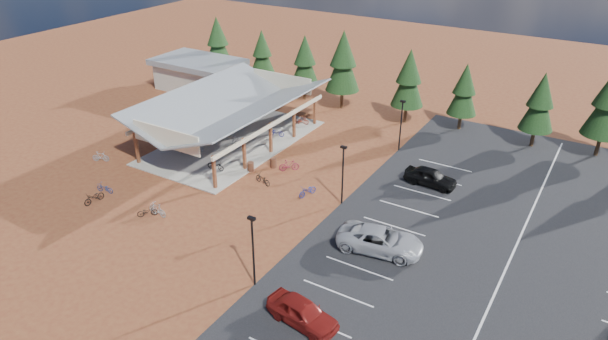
% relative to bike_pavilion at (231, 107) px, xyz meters
% --- Properties ---
extents(ground, '(140.00, 140.00, 0.00)m').
position_rel_bike_pavilion_xyz_m(ground, '(10.00, -7.00, -3.82)').
color(ground, maroon).
rests_on(ground, ground).
extents(asphalt_lot, '(27.00, 44.00, 0.04)m').
position_rel_bike_pavilion_xyz_m(asphalt_lot, '(28.50, -4.00, -3.80)').
color(asphalt_lot, black).
rests_on(asphalt_lot, ground).
extents(concrete_pad, '(10.60, 18.60, 0.10)m').
position_rel_bike_pavilion_xyz_m(concrete_pad, '(0.00, 0.00, -3.77)').
color(concrete_pad, gray).
rests_on(concrete_pad, ground).
extents(bike_pavilion, '(11.65, 19.40, 4.97)m').
position_rel_bike_pavilion_xyz_m(bike_pavilion, '(0.00, 0.00, 0.00)').
color(bike_pavilion, maroon).
rests_on(bike_pavilion, concrete_pad).
extents(outbuilding, '(11.00, 7.00, 3.90)m').
position_rel_bike_pavilion_xyz_m(outbuilding, '(-14.00, 11.00, -1.80)').
color(outbuilding, '#ADA593').
rests_on(outbuilding, ground).
extents(lamp_post_0, '(0.50, 0.25, 5.14)m').
position_rel_bike_pavilion_xyz_m(lamp_post_0, '(15.00, -17.00, -0.85)').
color(lamp_post_0, black).
rests_on(lamp_post_0, ground).
extents(lamp_post_1, '(0.50, 0.25, 5.14)m').
position_rel_bike_pavilion_xyz_m(lamp_post_1, '(15.00, -5.00, -0.85)').
color(lamp_post_1, black).
rests_on(lamp_post_1, ground).
extents(lamp_post_2, '(0.50, 0.25, 5.14)m').
position_rel_bike_pavilion_xyz_m(lamp_post_2, '(15.00, 7.00, -0.85)').
color(lamp_post_2, black).
rests_on(lamp_post_2, ground).
extents(trash_bin_0, '(0.60, 0.60, 0.90)m').
position_rel_bike_pavilion_xyz_m(trash_bin_0, '(5.28, -4.24, -3.37)').
color(trash_bin_0, '#4D2A1B').
rests_on(trash_bin_0, ground).
extents(trash_bin_1, '(0.60, 0.60, 0.90)m').
position_rel_bike_pavilion_xyz_m(trash_bin_1, '(6.58, -2.50, -3.37)').
color(trash_bin_1, '#4D2A1B').
rests_on(trash_bin_1, ground).
extents(pine_0, '(3.60, 3.60, 8.38)m').
position_rel_bike_pavilion_xyz_m(pine_0, '(-14.42, 15.57, 1.29)').
color(pine_0, '#382314').
rests_on(pine_0, ground).
extents(pine_1, '(3.17, 3.17, 7.38)m').
position_rel_bike_pavilion_xyz_m(pine_1, '(-7.55, 15.92, 0.68)').
color(pine_1, '#382314').
rests_on(pine_1, ground).
extents(pine_2, '(3.37, 3.37, 7.86)m').
position_rel_bike_pavilion_xyz_m(pine_2, '(-0.52, 14.75, 0.97)').
color(pine_2, '#382314').
rests_on(pine_2, ground).
extents(pine_3, '(3.91, 3.91, 9.11)m').
position_rel_bike_pavilion_xyz_m(pine_3, '(4.74, 14.44, 1.74)').
color(pine_3, '#382314').
rests_on(pine_3, ground).
extents(pine_4, '(3.51, 3.51, 8.17)m').
position_rel_bike_pavilion_xyz_m(pine_4, '(12.76, 14.17, 1.16)').
color(pine_4, '#382314').
rests_on(pine_4, ground).
extents(pine_5, '(3.08, 3.08, 7.16)m').
position_rel_bike_pavilion_xyz_m(pine_5, '(18.43, 15.36, 0.55)').
color(pine_5, '#382314').
rests_on(pine_5, ground).
extents(pine_6, '(3.26, 3.26, 7.59)m').
position_rel_bike_pavilion_xyz_m(pine_6, '(25.95, 14.75, 0.81)').
color(pine_6, '#382314').
rests_on(pine_6, ground).
extents(bike_0, '(1.92, 0.85, 0.98)m').
position_rel_bike_pavilion_xyz_m(bike_0, '(-1.93, -4.66, -3.23)').
color(bike_0, black).
rests_on(bike_0, concrete_pad).
extents(bike_1, '(1.85, 0.71, 1.08)m').
position_rel_bike_pavilion_xyz_m(bike_1, '(-1.83, -3.33, -3.18)').
color(bike_1, gray).
rests_on(bike_1, concrete_pad).
extents(bike_2, '(1.92, 1.16, 0.95)m').
position_rel_bike_pavilion_xyz_m(bike_2, '(-1.85, 3.52, -3.25)').
color(bike_2, navy).
rests_on(bike_2, concrete_pad).
extents(bike_3, '(1.64, 0.88, 0.95)m').
position_rel_bike_pavilion_xyz_m(bike_3, '(-3.06, 4.37, -3.25)').
color(bike_3, maroon).
rests_on(bike_3, concrete_pad).
extents(bike_4, '(1.78, 0.74, 0.91)m').
position_rel_bike_pavilion_xyz_m(bike_4, '(2.52, -5.82, -3.27)').
color(bike_4, black).
rests_on(bike_4, concrete_pad).
extents(bike_5, '(1.71, 0.86, 0.99)m').
position_rel_bike_pavilion_xyz_m(bike_5, '(0.78, -0.52, -3.23)').
color(bike_5, gray).
rests_on(bike_5, concrete_pad).
extents(bike_6, '(1.80, 1.02, 0.90)m').
position_rel_bike_pavilion_xyz_m(bike_6, '(2.96, 3.36, -3.28)').
color(bike_6, navy).
rests_on(bike_6, concrete_pad).
extents(bike_7, '(1.56, 0.83, 0.90)m').
position_rel_bike_pavilion_xyz_m(bike_7, '(3.54, 7.52, -3.27)').
color(bike_7, maroon).
rests_on(bike_7, concrete_pad).
extents(bike_8, '(0.75, 1.89, 0.98)m').
position_rel_bike_pavilion_xyz_m(bike_8, '(-2.27, -15.39, -3.34)').
color(bike_8, black).
rests_on(bike_8, ground).
extents(bike_9, '(1.66, 1.11, 0.98)m').
position_rel_bike_pavilion_xyz_m(bike_9, '(-7.98, -9.93, -3.34)').
color(bike_9, gray).
rests_on(bike_9, ground).
extents(bike_10, '(1.68, 0.83, 0.84)m').
position_rel_bike_pavilion_xyz_m(bike_10, '(-2.89, -13.79, -3.40)').
color(bike_10, navy).
rests_on(bike_10, ground).
extents(bike_12, '(1.47, 1.52, 0.82)m').
position_rel_bike_pavilion_xyz_m(bike_12, '(2.93, -14.62, -3.41)').
color(bike_12, black).
rests_on(bike_12, ground).
extents(bike_13, '(1.86, 0.61, 1.10)m').
position_rel_bike_pavilion_xyz_m(bike_13, '(3.56, -14.14, -3.27)').
color(bike_13, '#94979B').
rests_on(bike_13, ground).
extents(bike_14, '(1.14, 1.95, 0.97)m').
position_rel_bike_pavilion_xyz_m(bike_14, '(11.99, -5.38, -3.34)').
color(bike_14, navy).
rests_on(bike_14, ground).
extents(bike_15, '(1.75, 1.59, 1.11)m').
position_rel_bike_pavilion_xyz_m(bike_15, '(8.20, -2.32, -3.27)').
color(bike_15, maroon).
rests_on(bike_15, ground).
extents(bike_16, '(1.90, 1.06, 0.94)m').
position_rel_bike_pavilion_xyz_m(bike_16, '(7.60, -5.63, -3.35)').
color(bike_16, black).
rests_on(bike_16, ground).
extents(car_0, '(4.83, 2.54, 1.57)m').
position_rel_bike_pavilion_xyz_m(car_0, '(19.46, -18.39, -3.00)').
color(car_0, maroon).
rests_on(car_0, asphalt_lot).
extents(car_2, '(6.41, 3.71, 1.68)m').
position_rel_bike_pavilion_xyz_m(car_2, '(20.34, -9.36, -2.94)').
color(car_2, '#A9ABB2').
rests_on(car_2, asphalt_lot).
extents(car_4, '(4.54, 1.95, 1.53)m').
position_rel_bike_pavilion_xyz_m(car_4, '(20.07, 1.70, -3.02)').
color(car_4, black).
rests_on(car_4, asphalt_lot).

